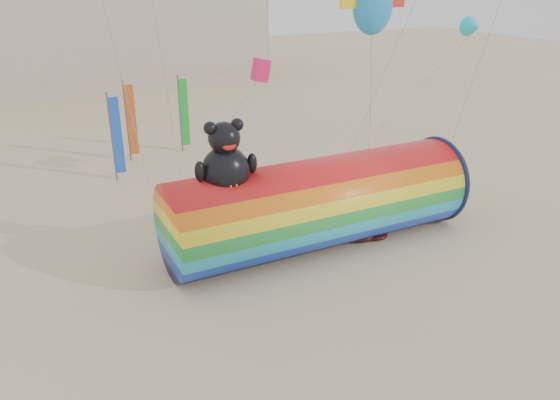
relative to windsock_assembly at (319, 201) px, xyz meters
name	(u,v)px	position (x,y,z in m)	size (l,w,h in m)	color
ground	(286,268)	(-2.31, -1.25, -2.10)	(160.00, 160.00, 0.00)	#CCB58C
windsock_assembly	(319,201)	(0.00, 0.00, 0.00)	(13.76, 4.19, 6.34)	red
kite_handler	(345,205)	(2.46, 1.56, -1.27)	(0.61, 0.40, 1.66)	#55595C
fabric_bundle	(365,235)	(2.19, -0.57, -1.93)	(2.62, 1.35, 0.41)	#3A0B0A
festival_banners	(145,123)	(-3.93, 14.79, 0.53)	(5.82, 3.72, 5.20)	#59595E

